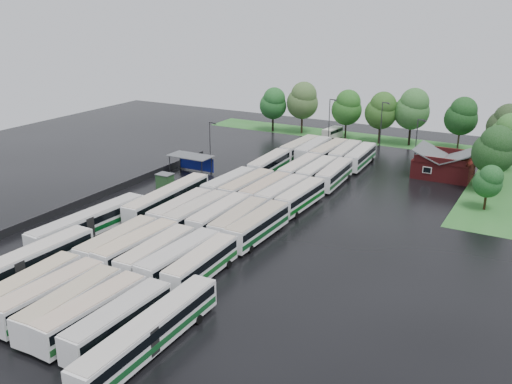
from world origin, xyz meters
The scene contains 62 objects.
ground centered at (0.00, 0.00, 0.00)m, with size 160.00×160.00×0.00m, color black.
brick_building centered at (24.00, 42.77, 1.87)m, with size 10.07×8.60×5.39m.
wash_shed centered at (-17.20, 22.02, 2.99)m, with size 8.20×4.20×3.58m.
utility_hut centered at (-16.20, 12.60, 1.32)m, with size 2.70×2.20×2.62m.
grass_strip_north centered at (2.00, 64.80, 0.01)m, with size 80.00×10.00×0.01m, color #2B6B28.
grass_strip_east centered at (34.00, 42.80, 0.01)m, with size 10.00×50.00×0.01m, color #2B6B28.
west_fence centered at (-22.20, 8.00, 0.60)m, with size 0.10×50.00×1.20m, color #2D2D30.
bus_r0c0 centered at (-4.34, -25.92, 1.96)m, with size 3.17×12.89×3.56m.
bus_r0c1 centered at (-1.19, -25.83, 1.96)m, with size 3.15×12.90×3.57m.
bus_r0c2 centered at (2.05, -26.27, 1.95)m, with size 3.25×12.85×3.55m.
bus_r0c3 centered at (5.01, -26.24, 1.96)m, with size 3.20×12.89×3.56m.
bus_r0c4 centered at (8.40, -26.20, 1.95)m, with size 2.85×12.77×3.55m.
bus_r1c0 centered at (-4.25, -12.41, 1.93)m, with size 2.82×12.65×3.51m.
bus_r1c1 centered at (-1.29, -12.16, 1.96)m, with size 3.26×12.90×3.56m.
bus_r1c2 centered at (1.97, -12.51, 1.92)m, with size 2.87×12.57×3.49m.
bus_r1c3 centered at (5.24, -12.33, 1.97)m, with size 3.17×12.94×3.58m.
bus_r1c4 centered at (8.27, -12.18, 1.90)m, with size 3.01×12.47×3.45m.
bus_r2c0 centered at (-4.40, 1.06, 1.92)m, with size 2.79×12.56×3.49m.
bus_r2c1 centered at (-1.36, 1.03, 1.98)m, with size 3.07×12.99×3.60m.
bus_r2c2 centered at (1.99, 1.53, 1.98)m, with size 2.89×12.96×3.60m.
bus_r2c3 centered at (5.24, 1.37, 1.94)m, with size 3.22×12.79×3.53m.
bus_r2c4 centered at (8.37, 1.13, 1.99)m, with size 2.89×13.00×3.61m.
bus_r3c0 centered at (-4.54, 14.58, 1.90)m, with size 3.05×12.49×3.45m.
bus_r3c1 centered at (-1.15, 14.68, 1.96)m, with size 3.21×12.90×3.57m.
bus_r3c2 centered at (2.14, 14.89, 1.90)m, with size 2.93×12.49×3.46m.
bus_r3c3 centered at (5.21, 14.72, 1.92)m, with size 3.11×12.65×3.50m.
bus_r3c4 centered at (8.35, 14.79, 1.90)m, with size 2.90×12.48×3.46m.
bus_r4c0 centered at (-4.28, 28.36, 1.97)m, with size 3.34×12.96×3.58m.
bus_r4c2 centered at (1.99, 28.15, 1.94)m, with size 2.73×12.71×3.54m.
bus_r4c3 centered at (5.28, 28.24, 1.92)m, with size 2.76×12.55×3.49m.
bus_r4c4 centered at (8.52, 28.37, 1.93)m, with size 3.31×12.73×3.51m.
bus_r5c0 centered at (-4.43, 42.02, 1.96)m, with size 3.14×12.88×3.56m.
bus_r5c1 centered at (-1.34, 41.67, 1.99)m, with size 3.08×13.06×3.62m.
bus_r5c2 centered at (2.09, 41.71, 1.99)m, with size 3.12×13.06×3.61m.
bus_r5c3 centered at (5.27, 42.21, 1.93)m, with size 3.16×12.73×3.52m.
bus_r5c4 centered at (8.55, 41.69, 1.94)m, with size 3.29×12.78×3.53m.
artic_bus_west_a centered at (-9.19, -23.02, 2.02)m, with size 3.46×19.75×3.65m.
artic_bus_west_b centered at (-9.11, 4.22, 1.94)m, with size 3.25×18.97×3.51m.
artic_bus_west_c centered at (-12.30, -9.14, 1.95)m, with size 3.65×19.10×3.52m.
artic_bus_east centered at (12.22, -26.32, 1.93)m, with size 3.00×18.79×3.48m.
minibus centered at (-4.73, 60.46, 1.46)m, with size 3.00×6.28×2.64m.
tree_north_0 centered at (-20.38, 60.85, 6.98)m, with size 6.56×6.56×10.86m.
tree_north_1 centered at (-13.36, 62.49, 8.03)m, with size 7.54×7.54×12.48m.
tree_north_2 centered at (-2.11, 62.25, 7.38)m, with size 6.93×6.93×11.47m.
tree_north_3 centered at (6.21, 61.51, 7.56)m, with size 7.10×7.10×11.75m.
tree_north_4 centered at (12.55, 63.16, 8.23)m, with size 7.72×7.72×12.79m.
tree_north_5 centered at (22.74, 64.34, 7.42)m, with size 6.96×6.96×11.53m.
tree_north_6 centered at (32.08, 60.94, 6.75)m, with size 6.33×6.33×10.49m.
tree_east_0 centered at (33.51, 28.15, 4.67)m, with size 4.41×4.39×7.27m.
tree_east_1 centered at (32.77, 37.45, 7.40)m, with size 6.95×6.95×11.51m.
tree_east_2 centered at (32.73, 44.44, 5.93)m, with size 5.61×5.57×9.23m.
tree_east_3 centered at (33.30, 52.03, 7.16)m, with size 6.72×6.72×11.13m.
tree_east_4 centered at (32.09, 58.76, 7.55)m, with size 7.09×7.09×11.74m.
lamp_post_ne centered at (19.19, 41.14, 6.09)m, with size 1.61×0.31×10.48m.
lamp_post_nw centered at (-14.08, 23.75, 5.66)m, with size 1.50×0.29×9.75m.
lamp_post_back_w centered at (-2.71, 53.40, 6.11)m, with size 1.62×0.32×10.53m.
lamp_post_back_e centered at (8.79, 53.60, 6.28)m, with size 1.67×0.32×10.82m.
puddle_0 centered at (-2.92, -20.08, 0.00)m, with size 3.80×3.80×0.01m, color black.
puddle_1 centered at (7.71, -20.10, 0.00)m, with size 4.57×4.57×0.01m, color black.
puddle_2 centered at (-8.27, 1.98, 0.00)m, with size 4.96×4.96×0.01m, color black.
puddle_3 centered at (3.46, -3.95, 0.00)m, with size 4.57×4.57×0.01m, color black.
puddle_4 centered at (11.71, -20.55, 0.00)m, with size 2.34×2.34×0.01m, color black.
Camera 1 is at (42.69, -61.05, 30.92)m, focal length 40.00 mm.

